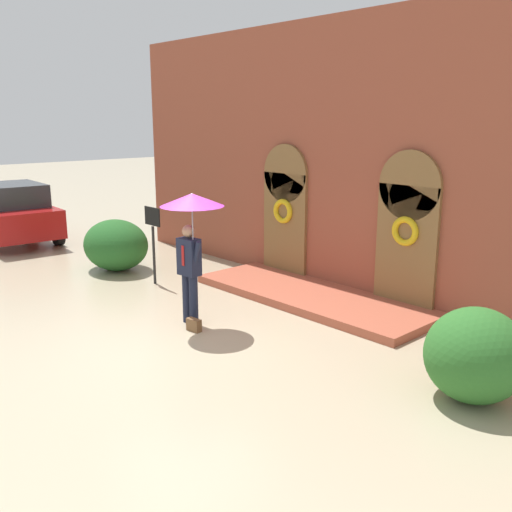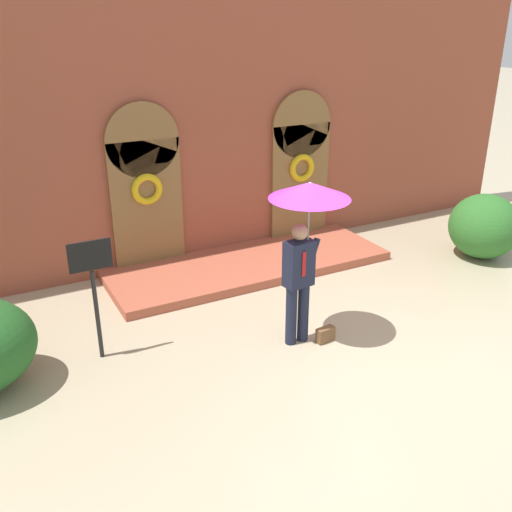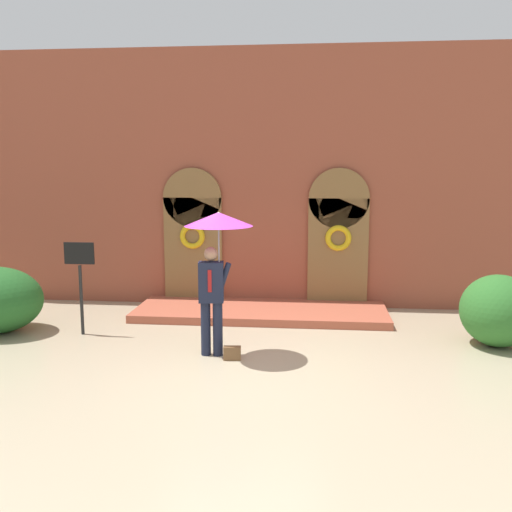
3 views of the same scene
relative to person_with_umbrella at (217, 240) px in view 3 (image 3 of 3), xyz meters
name	(u,v)px [view 3 (image 3 of 3)]	position (x,y,z in m)	size (l,w,h in m)	color
ground_plane	(243,366)	(0.47, -0.46, -1.91)	(80.00, 80.00, 0.00)	tan
building_facade	(266,185)	(0.47, 3.69, 0.77)	(14.00, 2.30, 5.60)	brown
person_with_umbrella	(217,240)	(0.00, 0.00, 0.00)	(1.10, 1.10, 2.36)	#191E33
handbag	(232,353)	(0.27, -0.20, -1.80)	(0.28, 0.12, 0.22)	brown
sign_post	(80,273)	(-2.69, 0.92, -0.75)	(0.56, 0.06, 1.72)	black
shrub_right	(499,311)	(4.73, 1.01, -1.29)	(1.30, 1.35, 1.24)	#2D6B28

